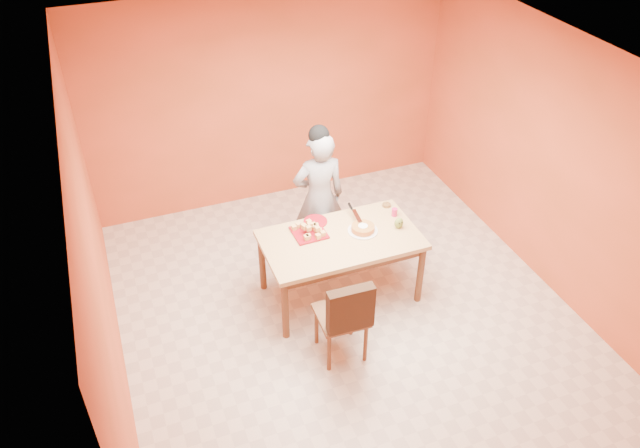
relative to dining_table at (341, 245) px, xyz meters
name	(u,v)px	position (x,y,z in m)	size (l,w,h in m)	color
floor	(347,315)	(-0.05, -0.33, -0.67)	(5.00, 5.00, 0.00)	#BFB4A3
ceiling	(356,68)	(-0.05, -0.33, 2.03)	(5.00, 5.00, 0.00)	white
wall_back	(270,100)	(-0.05, 2.17, 0.68)	(4.50, 4.50, 0.00)	#DE5633
wall_left	(97,265)	(-2.30, -0.33, 0.68)	(5.00, 5.00, 0.00)	#DE5633
wall_right	(554,164)	(2.20, -0.33, 0.68)	(5.00, 5.00, 0.00)	#DE5633
dining_table	(341,245)	(0.00, 0.00, 0.00)	(1.60, 0.90, 0.76)	tan
dining_chair	(342,314)	(-0.31, -0.79, -0.15)	(0.47, 0.54, 0.99)	brown
pastry_pile	(309,228)	(-0.28, 0.19, 0.16)	(0.30, 0.30, 0.10)	#E3B061
person	(319,198)	(0.03, 0.71, 0.13)	(0.58, 0.38, 1.60)	gray
pastry_platter	(309,233)	(-0.28, 0.19, 0.10)	(0.33, 0.33, 0.02)	maroon
red_dinner_plate	(315,221)	(-0.15, 0.35, 0.10)	(0.25, 0.25, 0.02)	maroon
white_cake_plate	(363,231)	(0.25, 0.02, 0.10)	(0.31, 0.31, 0.01)	silver
sponge_cake	(363,228)	(0.25, 0.02, 0.13)	(0.24, 0.24, 0.05)	#C36932
cake_server	(357,216)	(0.26, 0.20, 0.17)	(0.05, 0.24, 0.01)	silver
egg_ornament	(399,223)	(0.62, -0.05, 0.15)	(0.10, 0.08, 0.12)	olive
magenta_glass	(394,212)	(0.68, 0.16, 0.14)	(0.06, 0.06, 0.09)	#C31D58
checker_tin	(386,205)	(0.68, 0.35, 0.11)	(0.09, 0.09, 0.03)	#331C0D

